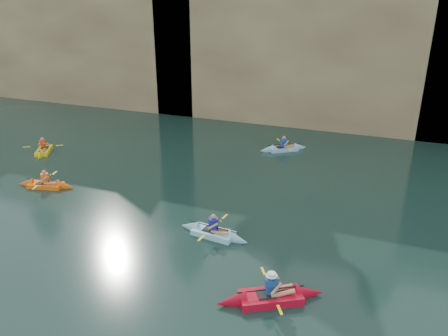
% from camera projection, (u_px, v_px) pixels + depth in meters
% --- Properties ---
extents(ground, '(160.00, 160.00, 0.00)m').
position_uv_depth(ground, '(101.00, 317.00, 12.99)').
color(ground, black).
rests_on(ground, ground).
extents(cliff, '(70.00, 16.00, 12.00)m').
position_uv_depth(cliff, '(309.00, 31.00, 36.70)').
color(cliff, tan).
rests_on(cliff, ground).
extents(cliff_slab_west, '(26.00, 2.40, 10.56)m').
position_uv_depth(cliff_slab_west, '(59.00, 39.00, 37.29)').
color(cliff_slab_west, tan).
rests_on(cliff_slab_west, ground).
extents(cliff_slab_center, '(24.00, 2.40, 11.40)m').
position_uv_depth(cliff_slab_center, '(317.00, 44.00, 29.74)').
color(cliff_slab_center, tan).
rests_on(cliff_slab_center, ground).
extents(sea_cave_west, '(4.50, 1.00, 4.00)m').
position_uv_depth(sea_cave_west, '(78.00, 81.00, 37.28)').
color(sea_cave_west, black).
rests_on(sea_cave_west, ground).
extents(sea_cave_center, '(3.50, 1.00, 3.20)m').
position_uv_depth(sea_cave_center, '(231.00, 99.00, 32.72)').
color(sea_cave_center, black).
rests_on(sea_cave_center, ground).
extents(sea_cave_east, '(5.00, 1.00, 4.50)m').
position_uv_depth(sea_cave_east, '(437.00, 106.00, 27.78)').
color(sea_cave_east, black).
rests_on(sea_cave_east, ground).
extents(main_kayaker, '(3.37, 2.46, 1.29)m').
position_uv_depth(main_kayaker, '(271.00, 296.00, 13.59)').
color(main_kayaker, red).
rests_on(main_kayaker, ground).
extents(kayaker_orange, '(3.03, 2.20, 1.12)m').
position_uv_depth(kayaker_orange, '(46.00, 185.00, 21.61)').
color(kayaker_orange, orange).
rests_on(kayaker_orange, ground).
extents(kayaker_ltblue_near, '(3.07, 2.34, 1.19)m').
position_uv_depth(kayaker_ltblue_near, '(214.00, 232.00, 17.26)').
color(kayaker_ltblue_near, '#94E3F8').
rests_on(kayaker_ltblue_near, ground).
extents(kayaker_yellow, '(2.05, 2.83, 1.17)m').
position_uv_depth(kayaker_yellow, '(44.00, 150.00, 26.33)').
color(kayaker_yellow, yellow).
rests_on(kayaker_yellow, ground).
extents(kayaker_ltblue_mid, '(2.87, 2.30, 1.15)m').
position_uv_depth(kayaker_ltblue_mid, '(283.00, 148.00, 26.65)').
color(kayaker_ltblue_mid, '#8EC3EE').
rests_on(kayaker_ltblue_mid, ground).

